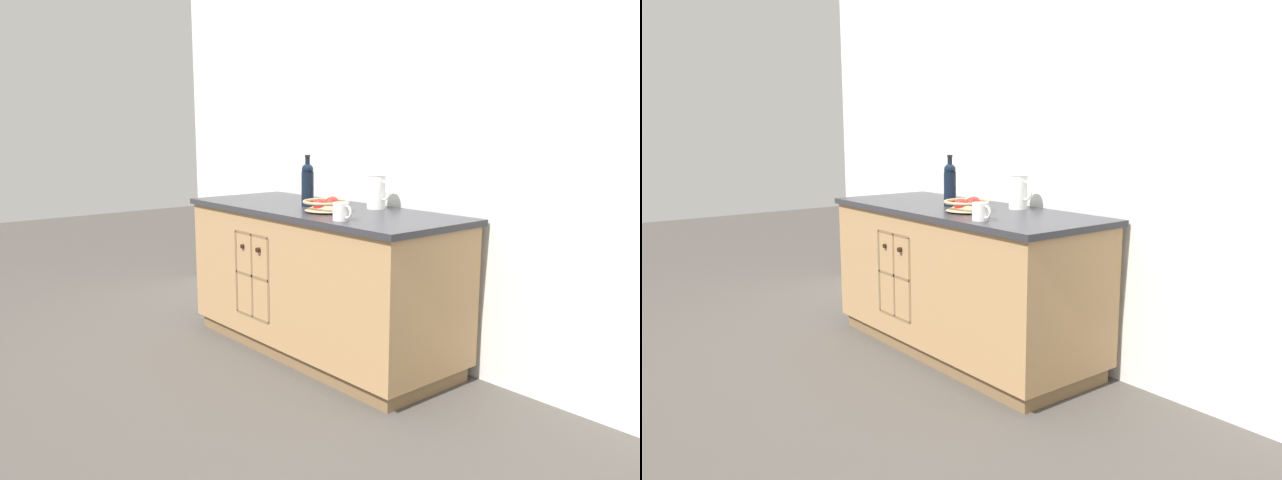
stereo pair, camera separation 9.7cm
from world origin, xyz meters
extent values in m
plane|color=#4C4742|center=(0.00, 0.00, 0.00)|extent=(14.00, 14.00, 0.00)
cube|color=silver|center=(0.00, 0.42, 1.27)|extent=(4.40, 0.06, 2.55)
cube|color=brown|center=(0.00, 0.00, 0.04)|extent=(1.78, 0.63, 0.09)
cube|color=tan|center=(0.00, 0.00, 0.48)|extent=(1.84, 0.69, 0.77)
cube|color=#2D2D33|center=(0.00, 0.00, 0.88)|extent=(1.88, 0.73, 0.03)
cube|color=brown|center=(-0.23, -0.25, 0.49)|extent=(0.35, 0.01, 0.51)
cube|color=brown|center=(-0.41, -0.30, 0.49)|extent=(0.02, 0.10, 0.51)
cube|color=brown|center=(-0.06, -0.30, 0.49)|extent=(0.02, 0.10, 0.51)
cube|color=brown|center=(-0.23, -0.30, 0.23)|extent=(0.35, 0.10, 0.02)
cube|color=brown|center=(-0.23, -0.30, 0.49)|extent=(0.35, 0.10, 0.02)
cube|color=brown|center=(-0.23, -0.30, 0.74)|extent=(0.35, 0.10, 0.02)
cube|color=brown|center=(-0.23, -0.30, 0.49)|extent=(0.02, 0.10, 0.51)
cylinder|color=black|center=(-0.32, -0.18, 0.66)|extent=(0.07, 0.19, 0.07)
cylinder|color=black|center=(-0.32, -0.32, 0.66)|extent=(0.03, 0.08, 0.03)
cylinder|color=black|center=(-0.15, -0.18, 0.66)|extent=(0.08, 0.20, 0.08)
cylinder|color=black|center=(-0.15, -0.32, 0.66)|extent=(0.03, 0.08, 0.03)
cylinder|color=tan|center=(0.17, -0.10, 0.90)|extent=(0.12, 0.12, 0.01)
cone|color=tan|center=(0.17, -0.10, 0.94)|extent=(0.25, 0.25, 0.06)
torus|color=tan|center=(0.17, -0.10, 0.96)|extent=(0.27, 0.27, 0.02)
sphere|color=red|center=(0.20, -0.09, 0.95)|extent=(0.08, 0.08, 0.08)
sphere|color=red|center=(0.14, -0.10, 0.94)|extent=(0.07, 0.07, 0.07)
sphere|color=red|center=(0.17, -0.15, 0.94)|extent=(0.07, 0.07, 0.07)
sphere|color=red|center=(0.16, -0.04, 0.95)|extent=(0.08, 0.08, 0.08)
cylinder|color=white|center=(0.25, 0.22, 1.00)|extent=(0.11, 0.11, 0.20)
torus|color=white|center=(0.25, 0.22, 1.10)|extent=(0.12, 0.12, 0.01)
torus|color=white|center=(0.31, 0.22, 1.01)|extent=(0.12, 0.01, 0.12)
cylinder|color=white|center=(0.47, -0.25, 0.95)|extent=(0.09, 0.09, 0.09)
torus|color=white|center=(0.51, -0.25, 0.95)|extent=(0.07, 0.01, 0.07)
cylinder|color=black|center=(-0.11, -0.01, 1.00)|extent=(0.08, 0.08, 0.21)
sphere|color=black|center=(-0.11, -0.01, 1.12)|extent=(0.07, 0.07, 0.07)
cylinder|color=black|center=(-0.11, -0.01, 1.15)|extent=(0.03, 0.03, 0.09)
cylinder|color=black|center=(-0.11, -0.01, 1.21)|extent=(0.03, 0.03, 0.01)
camera|label=1|loc=(2.86, -2.38, 1.38)|focal=35.00mm
camera|label=2|loc=(2.92, -2.31, 1.38)|focal=35.00mm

